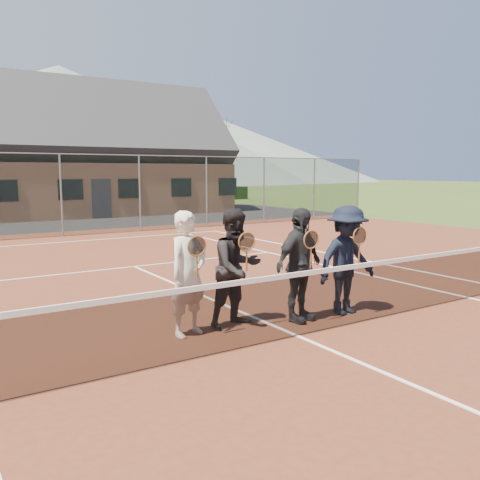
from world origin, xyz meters
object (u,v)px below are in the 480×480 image
at_px(player_b, 237,268).
at_px(clubhouse, 86,143).
at_px(player_a, 188,273).
at_px(player_d, 347,260).
at_px(player_c, 299,265).
at_px(tennis_net, 299,301).

bearing_deg(player_b, clubhouse, 79.08).
xyz_separation_m(player_a, player_d, (2.71, -0.41, -0.00)).
relative_size(clubhouse, player_c, 8.67).
height_order(player_a, player_d, same).
bearing_deg(clubhouse, player_d, -96.24).
xyz_separation_m(tennis_net, player_d, (1.43, 0.51, 0.38)).
bearing_deg(player_a, player_b, 0.12).
relative_size(clubhouse, player_d, 8.67).
distance_m(tennis_net, player_d, 1.57).
distance_m(clubhouse, player_d, 23.82).
bearing_deg(clubhouse, tennis_net, -99.46).
xyz_separation_m(player_b, player_c, (0.95, -0.33, 0.00)).
bearing_deg(clubhouse, player_c, -98.51).
relative_size(tennis_net, player_a, 6.49).
bearing_deg(player_d, tennis_net, -160.26).
height_order(tennis_net, player_d, player_d).
distance_m(player_b, player_d, 1.93).
height_order(tennis_net, clubhouse, clubhouse).
xyz_separation_m(clubhouse, player_a, (-5.27, -23.07, -3.07)).
height_order(clubhouse, player_d, clubhouse).
height_order(tennis_net, player_c, player_c).
bearing_deg(player_d, clubhouse, 83.76).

